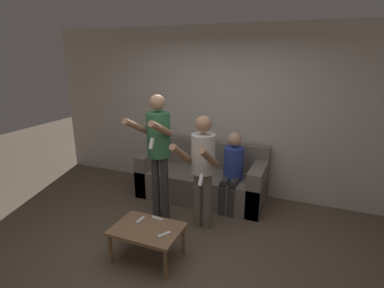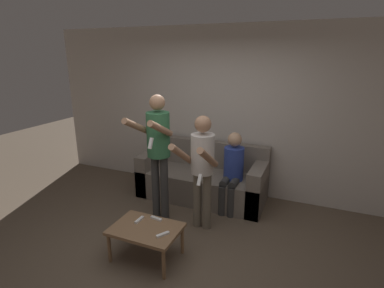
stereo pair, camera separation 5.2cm
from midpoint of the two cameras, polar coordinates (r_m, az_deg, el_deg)
name	(u,v)px [view 1 (the left image)]	position (r m, az deg, el deg)	size (l,w,h in m)	color
ground_plane	(169,258)	(3.70, -4.90, -20.90)	(14.00, 14.00, 0.00)	brown
wall_back	(223,112)	(4.93, 5.69, 6.10)	(6.40, 0.06, 2.70)	beige
couch	(202,179)	(4.89, 1.67, -6.74)	(2.00, 0.82, 0.88)	slate
person_standing_left	(158,144)	(4.01, -6.84, -0.09)	(0.43, 0.69, 1.76)	#383838
person_standing_right	(202,162)	(3.80, 1.58, -3.44)	(0.42, 0.73, 1.54)	#6B6051
person_seated	(232,168)	(4.46, 7.34, -4.57)	(0.29, 0.52, 1.17)	#383838
coffee_table	(147,231)	(3.54, -8.98, -16.10)	(0.77, 0.54, 0.39)	#846042
remote_near	(164,235)	(3.36, -5.73, -16.81)	(0.11, 0.15, 0.02)	white
remote_mid	(140,220)	(3.64, -10.24, -14.10)	(0.04, 0.15, 0.02)	white
remote_far	(157,219)	(3.64, -7.07, -13.95)	(0.15, 0.06, 0.02)	white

